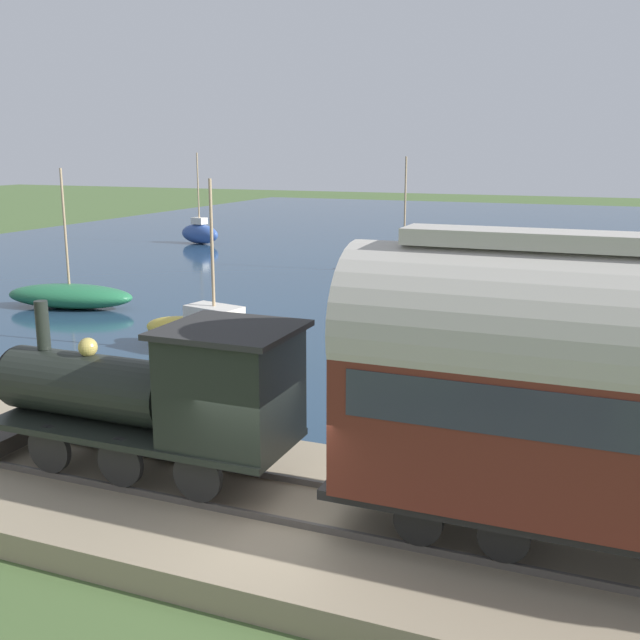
# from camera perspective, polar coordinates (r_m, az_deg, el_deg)

# --- Properties ---
(ground_plane) EXTENTS (200.00, 200.00, 0.00)m
(ground_plane) POSITION_cam_1_polar(r_m,az_deg,el_deg) (13.08, -3.52, -16.78)
(ground_plane) COLOR #476033
(harbor_water) EXTENTS (80.00, 80.00, 0.01)m
(harbor_water) POSITION_cam_1_polar(r_m,az_deg,el_deg) (54.47, 16.67, 5.55)
(harbor_water) COLOR navy
(harbor_water) RESTS_ON ground
(rail_embankment) EXTENTS (5.37, 56.00, 0.60)m
(rail_embankment) POSITION_cam_1_polar(r_m,az_deg,el_deg) (13.47, -2.32, -14.64)
(rail_embankment) COLOR gray
(rail_embankment) RESTS_ON ground
(steam_locomotive) EXTENTS (2.08, 6.34, 3.07)m
(steam_locomotive) POSITION_cam_1_polar(r_m,az_deg,el_deg) (13.84, -11.84, -5.34)
(steam_locomotive) COLOR black
(steam_locomotive) RESTS_ON rail_embankment
(sailboat_blue) EXTENTS (1.80, 3.41, 6.21)m
(sailboat_blue) POSITION_cam_1_polar(r_m,az_deg,el_deg) (53.07, -9.15, 6.58)
(sailboat_blue) COLOR #335199
(sailboat_blue) RESTS_ON harbor_water
(sailboat_yellow) EXTENTS (2.81, 6.22, 5.58)m
(sailboat_yellow) POSITION_cam_1_polar(r_m,az_deg,el_deg) (24.22, -8.01, -1.15)
(sailboat_yellow) COLOR gold
(sailboat_yellow) RESTS_ON harbor_water
(sailboat_red) EXTENTS (2.12, 5.46, 6.09)m
(sailboat_red) POSITION_cam_1_polar(r_m,az_deg,el_deg) (40.13, 6.40, 4.51)
(sailboat_red) COLOR #B72D23
(sailboat_red) RESTS_ON harbor_water
(sailboat_green) EXTENTS (2.89, 5.72, 5.72)m
(sailboat_green) POSITION_cam_1_polar(r_m,az_deg,el_deg) (32.70, -18.51, 1.76)
(sailboat_green) COLOR #236B42
(sailboat_green) RESTS_ON harbor_water
(rowboat_mid_harbor) EXTENTS (2.47, 2.18, 0.38)m
(rowboat_mid_harbor) POSITION_cam_1_polar(r_m,az_deg,el_deg) (19.51, 10.84, -6.09)
(rowboat_mid_harbor) COLOR beige
(rowboat_mid_harbor) RESTS_ON harbor_water
(rowboat_far_out) EXTENTS (2.29, 2.20, 0.53)m
(rowboat_far_out) POSITION_cam_1_polar(r_m,az_deg,el_deg) (22.99, 23.08, -3.80)
(rowboat_far_out) COLOR beige
(rowboat_far_out) RESTS_ON harbor_water
(rowboat_off_pier) EXTENTS (1.89, 2.80, 0.50)m
(rowboat_off_pier) POSITION_cam_1_polar(r_m,az_deg,el_deg) (22.67, 9.04, -3.17)
(rowboat_off_pier) COLOR silver
(rowboat_off_pier) RESTS_ON harbor_water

